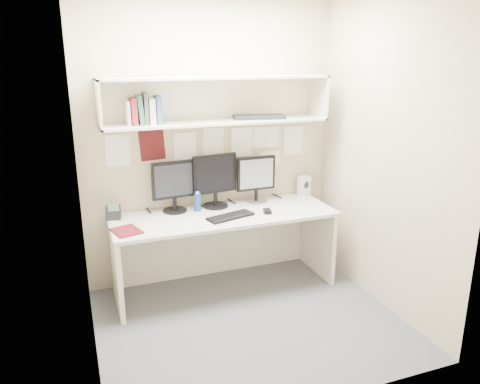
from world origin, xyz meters
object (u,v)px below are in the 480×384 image
object	(u,v)px
maroon_notebook	(127,231)
desk_phone	(113,212)
monitor_right	(256,177)
speaker	(304,186)
monitor_left	(174,184)
desk	(224,251)
monitor_center	(215,179)
keyboard	(231,216)

from	to	relation	value
maroon_notebook	desk_phone	bearing A→B (deg)	84.43
monitor_right	speaker	world-z (taller)	monitor_right
monitor_left	maroon_notebook	xyz separation A→B (m)	(-0.48, -0.37, -0.25)
desk	monitor_center	size ratio (longest dim) A/B	4.04
monitor_right	speaker	size ratio (longest dim) A/B	2.24
desk	monitor_left	world-z (taller)	monitor_left
monitor_center	monitor_left	bearing A→B (deg)	172.86
monitor_center	desk_phone	size ratio (longest dim) A/B	3.32
monitor_center	speaker	distance (m)	0.96
monitor_left	keyboard	xyz separation A→B (m)	(0.42, -0.35, -0.24)
monitor_right	keyboard	size ratio (longest dim) A/B	1.05
maroon_notebook	monitor_right	bearing A→B (deg)	0.46
monitor_center	speaker	bearing A→B (deg)	-4.83
keyboard	monitor_left	bearing A→B (deg)	124.39
speaker	desk_phone	xyz separation A→B (m)	(-1.88, -0.06, -0.04)
desk	maroon_notebook	world-z (taller)	maroon_notebook
speaker	maroon_notebook	distance (m)	1.86
monitor_left	speaker	bearing A→B (deg)	-3.74
monitor_right	keyboard	xyz separation A→B (m)	(-0.38, -0.35, -0.23)
monitor_center	maroon_notebook	distance (m)	0.98
monitor_center	monitor_right	world-z (taller)	monitor_center
maroon_notebook	desk_phone	world-z (taller)	desk_phone
monitor_right	keyboard	world-z (taller)	monitor_right
monitor_center	keyboard	xyz separation A→B (m)	(0.03, -0.34, -0.26)
speaker	monitor_left	bearing A→B (deg)	159.68
monitor_left	monitor_center	world-z (taller)	monitor_center
maroon_notebook	monitor_left	bearing A→B (deg)	22.04
desk	desk_phone	world-z (taller)	desk_phone
monitor_left	keyboard	bearing A→B (deg)	-44.89
desk_phone	desk	bearing A→B (deg)	-3.08
keyboard	speaker	distance (m)	1.00
desk	monitor_right	size ratio (longest dim) A/B	4.48
monitor_left	keyboard	world-z (taller)	monitor_left
desk	keyboard	size ratio (longest dim) A/B	4.72
desk_phone	speaker	bearing A→B (deg)	10.67
monitor_right	speaker	distance (m)	0.56
monitor_left	monitor_center	size ratio (longest dim) A/B	0.93
monitor_right	keyboard	bearing A→B (deg)	-138.60
keyboard	desk_phone	world-z (taller)	desk_phone
desk_phone	monitor_right	bearing A→B (deg)	9.76
monitor_center	desk_phone	distance (m)	0.95
speaker	desk_phone	bearing A→B (deg)	159.81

